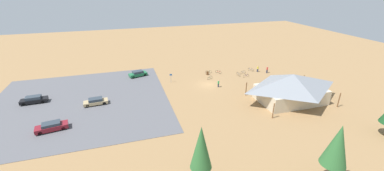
{
  "coord_description": "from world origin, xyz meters",
  "views": [
    {
      "loc": [
        18.45,
        47.97,
        21.86
      ],
      "look_at": [
        4.54,
        2.06,
        1.2
      ],
      "focal_mm": 22.56,
      "sensor_mm": 36.0,
      "label": 1
    }
  ],
  "objects_px": {
    "trash_bin": "(207,73)",
    "car_maroon_near_entry": "(52,126)",
    "car_tan_far_end": "(96,101)",
    "bike_pavilion": "(292,86)",
    "bicycle_purple_front_row": "(246,76)",
    "bicycle_red_near_sign": "(218,72)",
    "car_black_front_row": "(34,100)",
    "pine_midwest": "(337,145)",
    "bicycle_white_edge_south": "(238,74)",
    "lot_sign": "(171,77)",
    "bicycle_green_lone_west": "(208,72)",
    "visitor_by_pavilion": "(258,69)",
    "car_green_by_curb": "(138,74)",
    "bicycle_silver_yard_front": "(243,72)",
    "pine_west": "(201,148)",
    "bicycle_blue_trailside": "(251,70)",
    "bicycle_teal_yard_right": "(210,78)",
    "visitor_crossing_yard": "(218,83)",
    "visitor_near_lot": "(267,70)"
  },
  "relations": [
    {
      "from": "trash_bin",
      "to": "car_maroon_near_entry",
      "type": "distance_m",
      "value": 36.41
    },
    {
      "from": "trash_bin",
      "to": "car_tan_far_end",
      "type": "height_order",
      "value": "car_tan_far_end"
    },
    {
      "from": "bike_pavilion",
      "to": "car_maroon_near_entry",
      "type": "xyz_separation_m",
      "value": [
        42.99,
        -2.07,
        -2.38
      ]
    },
    {
      "from": "bicycle_purple_front_row",
      "to": "trash_bin",
      "type": "bearing_deg",
      "value": -26.94
    },
    {
      "from": "bicycle_red_near_sign",
      "to": "car_black_front_row",
      "type": "relative_size",
      "value": 0.29
    },
    {
      "from": "trash_bin",
      "to": "pine_midwest",
      "type": "relative_size",
      "value": 0.11
    },
    {
      "from": "pine_midwest",
      "to": "bicycle_white_edge_south",
      "type": "distance_m",
      "value": 35.82
    },
    {
      "from": "lot_sign",
      "to": "bicycle_green_lone_west",
      "type": "height_order",
      "value": "lot_sign"
    },
    {
      "from": "car_tan_far_end",
      "to": "car_black_front_row",
      "type": "height_order",
      "value": "car_black_front_row"
    },
    {
      "from": "bike_pavilion",
      "to": "pine_midwest",
      "type": "xyz_separation_m",
      "value": [
        9.44,
        19.39,
        2.17
      ]
    },
    {
      "from": "trash_bin",
      "to": "car_tan_far_end",
      "type": "bearing_deg",
      "value": 19.23
    },
    {
      "from": "trash_bin",
      "to": "visitor_by_pavilion",
      "type": "relative_size",
      "value": 0.54
    },
    {
      "from": "car_black_front_row",
      "to": "car_green_by_curb",
      "type": "distance_m",
      "value": 22.58
    },
    {
      "from": "car_black_front_row",
      "to": "car_green_by_curb",
      "type": "bearing_deg",
      "value": -156.86
    },
    {
      "from": "lot_sign",
      "to": "car_maroon_near_entry",
      "type": "relative_size",
      "value": 0.45
    },
    {
      "from": "bicycle_silver_yard_front",
      "to": "bicycle_white_edge_south",
      "type": "height_order",
      "value": "bicycle_white_edge_south"
    },
    {
      "from": "trash_bin",
      "to": "bicycle_green_lone_west",
      "type": "distance_m",
      "value": 1.16
    },
    {
      "from": "bicycle_green_lone_west",
      "to": "visitor_by_pavilion",
      "type": "xyz_separation_m",
      "value": [
        -12.76,
        2.76,
        0.52
      ]
    },
    {
      "from": "pine_midwest",
      "to": "pine_west",
      "type": "xyz_separation_m",
      "value": [
        14.47,
        -4.07,
        -0.1
      ]
    },
    {
      "from": "bike_pavilion",
      "to": "visitor_by_pavilion",
      "type": "xyz_separation_m",
      "value": [
        -2.85,
        -16.78,
        -2.25
      ]
    },
    {
      "from": "bicycle_silver_yard_front",
      "to": "bicycle_white_edge_south",
      "type": "distance_m",
      "value": 2.07
    },
    {
      "from": "bicycle_white_edge_south",
      "to": "car_tan_far_end",
      "type": "height_order",
      "value": "car_tan_far_end"
    },
    {
      "from": "bicycle_blue_trailside",
      "to": "bicycle_purple_front_row",
      "type": "bearing_deg",
      "value": 46.68
    },
    {
      "from": "pine_midwest",
      "to": "bicycle_silver_yard_front",
      "type": "distance_m",
      "value": 37.12
    },
    {
      "from": "bicycle_teal_yard_right",
      "to": "bicycle_silver_yard_front",
      "type": "height_order",
      "value": "bicycle_teal_yard_right"
    },
    {
      "from": "bicycle_silver_yard_front",
      "to": "bicycle_blue_trailside",
      "type": "bearing_deg",
      "value": -155.38
    },
    {
      "from": "car_green_by_curb",
      "to": "visitor_crossing_yard",
      "type": "relative_size",
      "value": 2.83
    },
    {
      "from": "car_maroon_near_entry",
      "to": "bicycle_green_lone_west",
      "type": "bearing_deg",
      "value": -152.17
    },
    {
      "from": "bicycle_green_lone_west",
      "to": "car_green_by_curb",
      "type": "bearing_deg",
      "value": -9.27
    },
    {
      "from": "pine_west",
      "to": "bicycle_white_edge_south",
      "type": "relative_size",
      "value": 4.77
    },
    {
      "from": "bicycle_white_edge_south",
      "to": "visitor_near_lot",
      "type": "height_order",
      "value": "visitor_near_lot"
    },
    {
      "from": "bicycle_green_lone_west",
      "to": "bicycle_purple_front_row",
      "type": "distance_m",
      "value": 9.57
    },
    {
      "from": "bicycle_silver_yard_front",
      "to": "car_black_front_row",
      "type": "xyz_separation_m",
      "value": [
        46.93,
        2.97,
        0.39
      ]
    },
    {
      "from": "car_tan_far_end",
      "to": "bicycle_green_lone_west",
      "type": "bearing_deg",
      "value": -159.37
    },
    {
      "from": "bicycle_green_lone_west",
      "to": "car_green_by_curb",
      "type": "relative_size",
      "value": 0.36
    },
    {
      "from": "car_black_front_row",
      "to": "visitor_crossing_yard",
      "type": "height_order",
      "value": "visitor_crossing_yard"
    },
    {
      "from": "bicycle_silver_yard_front",
      "to": "bike_pavilion",
      "type": "bearing_deg",
      "value": 95.14
    },
    {
      "from": "pine_west",
      "to": "bicycle_purple_front_row",
      "type": "distance_m",
      "value": 37.11
    },
    {
      "from": "pine_west",
      "to": "bicycle_red_near_sign",
      "type": "relative_size",
      "value": 5.66
    },
    {
      "from": "trash_bin",
      "to": "bicycle_silver_yard_front",
      "type": "distance_m",
      "value": 9.28
    },
    {
      "from": "bike_pavilion",
      "to": "bicycle_silver_yard_front",
      "type": "bearing_deg",
      "value": -84.86
    },
    {
      "from": "lot_sign",
      "to": "visitor_near_lot",
      "type": "relative_size",
      "value": 1.22
    },
    {
      "from": "bicycle_silver_yard_front",
      "to": "car_green_by_curb",
      "type": "relative_size",
      "value": 0.36
    },
    {
      "from": "pine_midwest",
      "to": "car_green_by_curb",
      "type": "height_order",
      "value": "pine_midwest"
    },
    {
      "from": "bicycle_blue_trailside",
      "to": "bicycle_red_near_sign",
      "type": "xyz_separation_m",
      "value": [
        9.06,
        -0.67,
        0.01
      ]
    },
    {
      "from": "lot_sign",
      "to": "car_black_front_row",
      "type": "height_order",
      "value": "lot_sign"
    },
    {
      "from": "trash_bin",
      "to": "pine_west",
      "type": "bearing_deg",
      "value": 68.48
    },
    {
      "from": "bicycle_green_lone_west",
      "to": "car_black_front_row",
      "type": "relative_size",
      "value": 0.35
    },
    {
      "from": "pine_midwest",
      "to": "visitor_near_lot",
      "type": "bearing_deg",
      "value": -112.2
    },
    {
      "from": "bicycle_green_lone_west",
      "to": "visitor_near_lot",
      "type": "relative_size",
      "value": 0.94
    }
  ]
}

